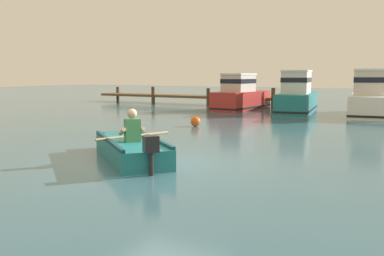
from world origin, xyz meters
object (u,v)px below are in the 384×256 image
moored_boat_teal (297,97)px  mooring_buoy (195,121)px  moored_boat_red (241,96)px  moored_boat_white (368,99)px  rowboat_with_person (130,148)px

moored_boat_teal → mooring_buoy: (-1.53, -8.15, -0.63)m
moored_boat_red → mooring_buoy: 8.31m
moored_boat_white → mooring_buoy: moored_boat_white is taller
mooring_buoy → moored_boat_red: bearing=101.6°
moored_boat_red → moored_boat_teal: 3.20m
moored_boat_red → moored_boat_white: size_ratio=0.86×
rowboat_with_person → moored_boat_white: size_ratio=0.59×
moored_boat_white → moored_boat_teal: bearing=175.3°
moored_boat_red → moored_boat_white: 6.76m
rowboat_with_person → mooring_buoy: 6.55m
moored_boat_teal → moored_boat_red: bearing=-179.5°
moored_boat_red → moored_boat_white: (6.76, -0.26, 0.06)m
moored_boat_red → moored_boat_teal: moored_boat_teal is taller
moored_boat_white → mooring_buoy: size_ratio=14.60×
moored_boat_white → mooring_buoy: (-5.09, -7.86, -0.64)m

